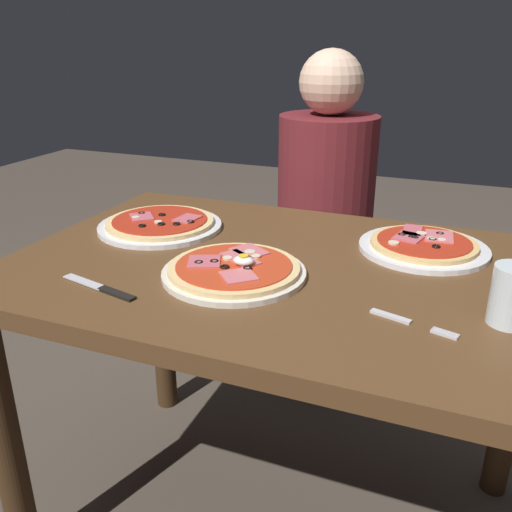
% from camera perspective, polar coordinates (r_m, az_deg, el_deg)
% --- Properties ---
extents(dining_table, '(1.20, 0.80, 0.75)m').
position_cam_1_polar(dining_table, '(1.25, 2.72, -5.89)').
color(dining_table, brown).
rests_on(dining_table, ground).
extents(pizza_foreground, '(0.30, 0.30, 0.05)m').
position_cam_1_polar(pizza_foreground, '(1.14, -2.29, -1.47)').
color(pizza_foreground, silver).
rests_on(pizza_foreground, dining_table).
extents(pizza_across_left, '(0.29, 0.29, 0.03)m').
position_cam_1_polar(pizza_across_left, '(1.33, 16.98, 1.02)').
color(pizza_across_left, white).
rests_on(pizza_across_left, dining_table).
extents(pizza_across_right, '(0.32, 0.32, 0.03)m').
position_cam_1_polar(pizza_across_right, '(1.44, -9.91, 3.27)').
color(pizza_across_right, white).
rests_on(pizza_across_right, dining_table).
extents(water_glass_near, '(0.07, 0.07, 0.11)m').
position_cam_1_polar(water_glass_near, '(1.04, 25.02, -4.08)').
color(water_glass_near, silver).
rests_on(water_glass_near, dining_table).
extents(fork, '(0.16, 0.06, 0.00)m').
position_cam_1_polar(fork, '(1.00, 15.28, -6.54)').
color(fork, silver).
rests_on(fork, dining_table).
extents(knife, '(0.19, 0.06, 0.01)m').
position_cam_1_polar(knife, '(1.12, -15.56, -3.28)').
color(knife, silver).
rests_on(knife, dining_table).
extents(diner_person, '(0.32, 0.32, 1.18)m').
position_cam_1_polar(diner_person, '(1.90, 7.02, 1.67)').
color(diner_person, black).
rests_on(diner_person, ground).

